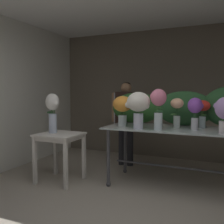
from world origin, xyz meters
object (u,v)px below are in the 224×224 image
Objects in this scene: side_table_white at (60,141)px; vase_peach_anemones at (177,109)px; vase_scarlet_roses at (203,110)px; florist at (126,115)px; display_table_glass at (177,137)px; vase_ivory_ranunculus at (138,105)px; vase_violet_lilies at (195,109)px; vase_sunset_freesia at (123,107)px; vase_white_roses_tall at (53,110)px; vase_rosy_snapdragons at (158,104)px.

vase_peach_anemones is at bearing 15.62° from side_table_white.
florist is at bearing 156.18° from vase_scarlet_roses.
vase_ivory_ranunculus is at bearing -149.37° from display_table_glass.
florist is 1.25m from vase_ivory_ranunculus.
florist reaches higher than vase_violet_lilies.
display_table_glass is at bearing 15.21° from side_table_white.
florist is 3.04× the size of vase_ivory_ranunculus.
vase_sunset_freesia is 0.74× the size of vase_white_roses_tall.
vase_ivory_ranunculus reaches higher than vase_scarlet_roses.
display_table_glass is 5.17× the size of vase_scarlet_roses.
vase_ivory_ranunculus is at bearing -61.08° from florist.
display_table_glass is 3.69× the size of vase_rosy_snapdragons.
side_table_white is 0.48× the size of florist.
side_table_white is 2.18m from vase_scarlet_roses.
vase_scarlet_roses is (0.08, 0.25, -0.02)m from vase_violet_lilies.
vase_white_roses_tall is at bearing -180.00° from side_table_white.
side_table_white is at bearing -162.94° from vase_scarlet_roses.
florist reaches higher than display_table_glass.
vase_sunset_freesia is 0.60m from vase_rosy_snapdragons.
vase_sunset_freesia is (-0.80, -0.13, 0.43)m from display_table_glass.
florist is 3.95× the size of vase_scarlet_roses.
vase_rosy_snapdragons reaches higher than display_table_glass.
vase_white_roses_tall reaches higher than vase_violet_lilies.
vase_violet_lilies is 0.27m from vase_scarlet_roses.
florist is at bearing 107.80° from vase_sunset_freesia.
vase_sunset_freesia is (0.91, 0.34, 0.53)m from side_table_white.
florist reaches higher than vase_peach_anemones.
vase_ivory_ranunculus is 0.35m from vase_sunset_freesia.
florist reaches higher than vase_white_roses_tall.
vase_violet_lilies is at bearing 10.08° from vase_white_roses_tall.
vase_sunset_freesia is 1.15× the size of vase_scarlet_roses.
side_table_white is 0.49m from vase_white_roses_tall.
florist is 3.57× the size of vase_violet_lilies.
display_table_glass is 3.35× the size of vase_white_roses_tall.
side_table_white is at bearing -171.94° from vase_ivory_ranunculus.
vase_violet_lilies reaches higher than display_table_glass.
vase_ivory_ranunculus reaches higher than side_table_white.
vase_white_roses_tall is (-1.83, -0.46, 0.37)m from display_table_glass.
side_table_white is 1.10m from vase_sunset_freesia.
vase_rosy_snapdragons is (0.28, 0.02, 0.02)m from vase_ivory_ranunculus.
side_table_white is (-1.70, -0.46, -0.10)m from display_table_glass.
vase_rosy_snapdragons is 1.63m from vase_white_roses_tall.
side_table_white is 1.46× the size of vase_ivory_ranunculus.
side_table_white is 1.35m from vase_ivory_ranunculus.
vase_violet_lilies is 0.28m from vase_peach_anemones.
display_table_glass is 4.80× the size of vase_peach_anemones.
vase_white_roses_tall is (-1.04, -0.34, -0.05)m from vase_sunset_freesia.
vase_violet_lilies is 0.50m from vase_rosy_snapdragons.
florist is 0.98m from vase_sunset_freesia.
vase_sunset_freesia is 0.82× the size of vase_rosy_snapdragons.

